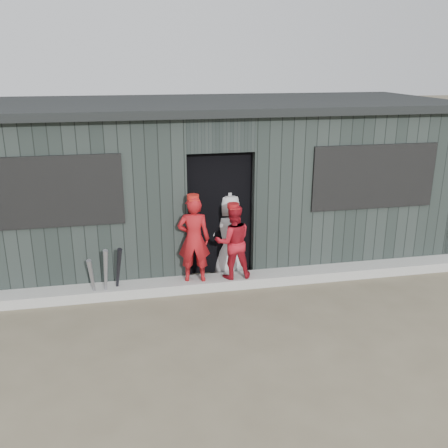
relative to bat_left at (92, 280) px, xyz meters
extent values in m
plane|color=brown|center=(1.90, -1.67, -0.34)|extent=(80.00, 80.00, 0.00)
cube|color=#9E9E99|center=(1.90, 0.15, -0.27)|extent=(8.00, 0.36, 0.15)
cone|color=gray|center=(0.00, 0.00, 0.00)|extent=(0.11, 0.29, 0.69)
cone|color=gray|center=(0.19, -0.02, 0.07)|extent=(0.14, 0.31, 0.83)
cone|color=black|center=(0.36, 0.06, 0.06)|extent=(0.18, 0.34, 0.80)
imported|color=maroon|center=(1.46, 0.14, 0.45)|extent=(0.51, 0.38, 1.28)
imported|color=#A81421|center=(2.04, 0.14, 0.37)|extent=(0.55, 0.43, 1.13)
imported|color=#BCBCBC|center=(2.07, 0.56, 0.33)|extent=(0.72, 0.54, 1.34)
cube|color=black|center=(1.90, 1.83, 0.86)|extent=(7.60, 2.70, 2.20)
cube|color=#272E2C|center=(-0.35, 0.43, 0.91)|extent=(3.50, 0.20, 2.50)
cube|color=#29312E|center=(4.15, 0.43, 0.91)|extent=(3.50, 0.20, 2.50)
cube|color=#262D2B|center=(1.90, 0.43, 1.91)|extent=(1.00, 0.20, 0.50)
cube|color=#262E2C|center=(5.80, 1.83, 0.91)|extent=(0.20, 3.00, 2.50)
cube|color=#29312F|center=(1.90, 3.23, 0.91)|extent=(8.00, 0.20, 2.50)
cube|color=black|center=(1.90, 1.83, 2.22)|extent=(8.30, 3.30, 0.12)
cube|color=black|center=(-0.50, 0.31, 1.21)|extent=(2.00, 0.04, 1.00)
cube|color=black|center=(4.30, 0.31, 1.21)|extent=(2.00, 0.04, 1.00)
cube|color=black|center=(1.62, 0.75, 1.01)|extent=(0.19, 0.19, 0.81)
cube|color=black|center=(2.14, 0.83, 0.96)|extent=(0.23, 0.21, 0.83)
camera|label=1|loc=(0.56, -6.60, 2.92)|focal=40.00mm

